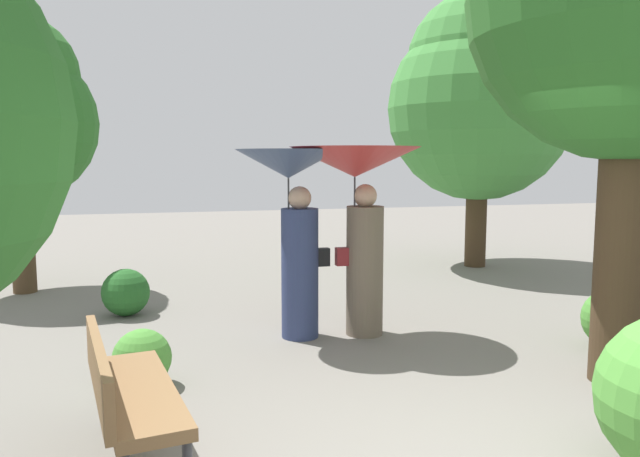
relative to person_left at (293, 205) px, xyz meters
name	(u,v)px	position (x,y,z in m)	size (l,w,h in m)	color
person_left	(293,205)	(0.00, 0.00, 0.00)	(1.15, 1.15, 2.09)	navy
person_right	(358,192)	(0.72, -0.08, 0.14)	(1.45, 1.45, 2.12)	#6B5B4C
park_bench	(126,388)	(-1.66, -2.47, -0.97)	(0.72, 1.56, 0.83)	#38383D
tree_near_left	(15,109)	(-3.38, 3.27, 1.22)	(2.30, 2.30, 4.09)	#4C3823
tree_near_right	(480,95)	(4.24, 3.52, 1.65)	(3.32, 3.32, 4.98)	#42301E
bush_path_left	(612,319)	(3.16, -1.24, -1.17)	(0.62, 0.62, 0.62)	#4C9338
bush_behind_bench	(126,292)	(-1.86, 1.47, -1.18)	(0.60, 0.60, 0.60)	#235B23
bush_far_side	(142,358)	(-1.60, -1.10, -1.23)	(0.51, 0.51, 0.51)	#4C9338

